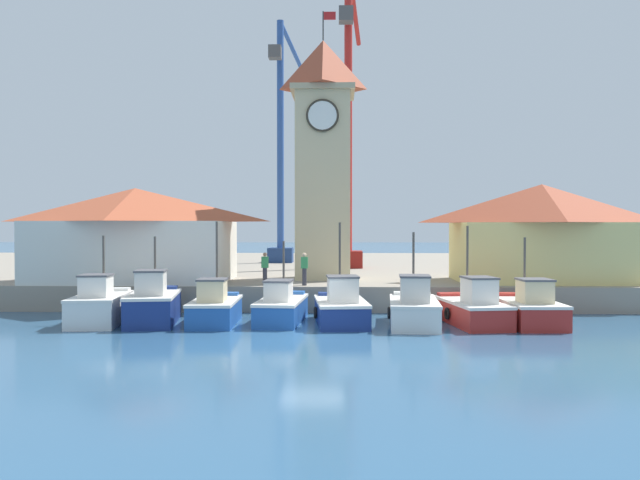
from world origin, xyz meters
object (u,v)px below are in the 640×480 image
fishing_boat_left_inner (215,308)px  port_crane_near (348,152)px  clock_tower (323,153)px  fishing_boat_right_inner (473,308)px  port_crane_far (281,167)px  fishing_boat_far_left (100,306)px  dock_worker_near_tower (304,268)px  dock_worker_along_quay (265,268)px  fishing_boat_mid_left (281,307)px  warehouse_right (542,232)px  fishing_boat_center (341,308)px  fishing_boat_mid_right (414,308)px  fishing_boat_left_outer (153,305)px  warehouse_left (135,233)px  fishing_boat_right_outer (529,309)px

fishing_boat_left_inner → port_crane_near: size_ratio=0.20×
clock_tower → port_crane_near: (1.58, 9.75, 1.19)m
fishing_boat_right_inner → port_crane_far: bearing=113.0°
fishing_boat_far_left → fishing_boat_left_inner: (4.94, 0.09, -0.08)m
dock_worker_near_tower → dock_worker_along_quay: bearing=169.3°
fishing_boat_mid_left → warehouse_right: warehouse_right is taller
fishing_boat_far_left → fishing_boat_center: fishing_boat_center is taller
fishing_boat_mid_right → port_crane_far: port_crane_far is taller
fishing_boat_center → fishing_boat_mid_right: size_ratio=0.96×
port_crane_near → dock_worker_near_tower: (-2.41, -13.83, -7.40)m
fishing_boat_left_outer → clock_tower: clock_tower is taller
dock_worker_along_quay → fishing_boat_mid_right: bearing=-35.4°
fishing_boat_far_left → port_crane_near: bearing=58.9°
fishing_boat_right_inner → port_crane_near: (-5.00, 17.98, 8.82)m
fishing_boat_right_inner → warehouse_left: 18.16m
port_crane_near → warehouse_left: bearing=-135.5°
fishing_boat_left_inner → fishing_boat_mid_left: 2.87m
fishing_boat_left_inner → dock_worker_along_quay: bearing=70.8°
port_crane_near → fishing_boat_far_left: bearing=-121.1°
fishing_boat_mid_left → warehouse_right: bearing=25.3°
warehouse_left → fishing_boat_far_left: bearing=-84.2°
port_crane_near → fishing_boat_left_outer: bearing=-115.7°
clock_tower → port_crane_near: size_ratio=0.69×
fishing_boat_left_outer → clock_tower: bearing=49.4°
fishing_boat_far_left → fishing_boat_right_inner: 15.98m
fishing_boat_mid_left → port_crane_near: size_ratio=0.22×
fishing_boat_center → port_crane_near: bearing=88.1°
fishing_boat_center → fishing_boat_mid_right: (3.07, -0.34, 0.02)m
warehouse_right → fishing_boat_mid_left: bearing=-154.7°
fishing_boat_mid_right → port_crane_far: size_ratio=0.24×
dock_worker_near_tower → fishing_boat_center: bearing=-66.7°
fishing_boat_left_inner → warehouse_left: 9.25m
clock_tower → fishing_boat_mid_right: bearing=-64.8°
fishing_boat_right_inner → dock_worker_along_quay: fishing_boat_right_inner is taller
fishing_boat_mid_right → fishing_boat_far_left: bearing=179.3°
fishing_boat_right_inner → warehouse_left: bearing=158.6°
fishing_boat_far_left → fishing_boat_mid_left: 7.78m
fishing_boat_left_inner → fishing_boat_mid_right: (8.49, -0.25, 0.04)m
fishing_boat_mid_left → fishing_boat_center: size_ratio=1.05×
fishing_boat_center → warehouse_right: warehouse_right is taller
warehouse_left → fishing_boat_mid_left: bearing=-35.7°
fishing_boat_left_outer → warehouse_left: warehouse_left is taller
fishing_boat_right_outer → port_crane_far: bearing=117.5°
fishing_boat_mid_right → port_crane_far: 27.44m
fishing_boat_mid_right → dock_worker_along_quay: 8.55m
fishing_boat_center → dock_worker_near_tower: (-1.80, 4.17, 1.41)m
clock_tower → warehouse_left: bearing=-170.4°
fishing_boat_left_inner → clock_tower: 12.16m
fishing_boat_right_outer → warehouse_left: warehouse_left is taller
fishing_boat_far_left → fishing_boat_mid_left: fishing_boat_far_left is taller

